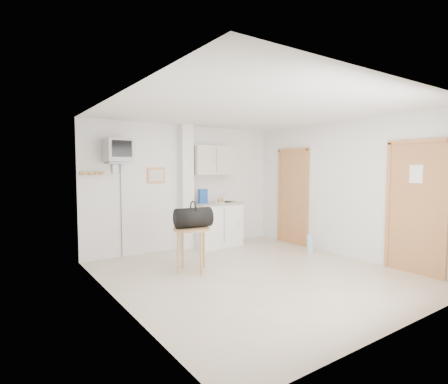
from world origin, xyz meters
TOP-DOWN VIEW (x-y plane):
  - ground at (0.00, 0.00)m, footprint 4.50×4.50m
  - room_envelope at (0.24, 0.09)m, footprint 4.24×4.54m
  - kitchenette at (0.57, 2.00)m, footprint 1.03×0.58m
  - crt_television at (-1.45, 2.02)m, footprint 0.44×0.45m
  - round_table at (-0.72, 0.72)m, footprint 0.58×0.58m
  - duffel_bag at (-0.68, 0.75)m, footprint 0.61×0.38m
  - water_bottle at (1.77, 0.48)m, footprint 0.13×0.13m

SIDE VIEW (x-z plane):
  - ground at x=0.00m, z-range 0.00..0.00m
  - water_bottle at x=1.77m, z-range -0.02..0.37m
  - round_table at x=-0.72m, z-range 0.24..0.94m
  - kitchenette at x=0.57m, z-range -0.25..1.85m
  - duffel_bag at x=-0.68m, z-range 0.64..1.07m
  - room_envelope at x=0.24m, z-range 0.26..2.81m
  - crt_television at x=-1.45m, z-range 0.86..3.01m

